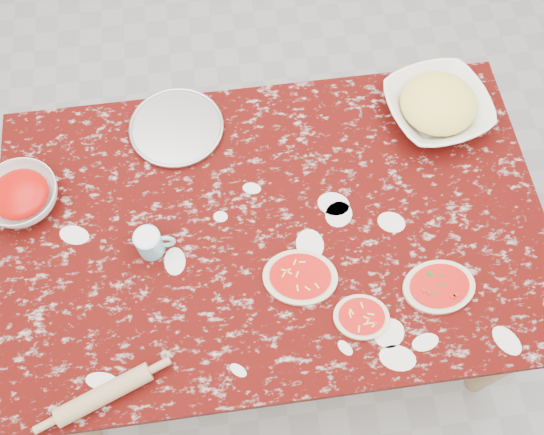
{
  "coord_description": "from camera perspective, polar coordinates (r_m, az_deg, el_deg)",
  "views": [
    {
      "loc": [
        -0.1,
        -0.72,
        2.33
      ],
      "look_at": [
        0.0,
        0.0,
        0.8
      ],
      "focal_mm": 39.51,
      "sensor_mm": 36.0,
      "label": 1
    }
  ],
  "objects": [
    {
      "name": "ground",
      "position": [
        2.44,
        -0.0,
        -8.04
      ],
      "size": [
        4.0,
        4.0,
        0.0
      ],
      "primitive_type": "plane",
      "color": "gray"
    },
    {
      "name": "pizza_right",
      "position": [
        1.73,
        15.62,
        -6.36
      ],
      "size": [
        0.21,
        0.17,
        0.02
      ],
      "color": "beige",
      "rests_on": "worktable"
    },
    {
      "name": "pizza_left",
      "position": [
        1.68,
        2.71,
        -5.69
      ],
      "size": [
        0.24,
        0.2,
        0.02
      ],
      "color": "beige",
      "rests_on": "worktable"
    },
    {
      "name": "pizza_mid",
      "position": [
        1.66,
        8.51,
        -9.35
      ],
      "size": [
        0.17,
        0.15,
        0.02
      ],
      "color": "beige",
      "rests_on": "worktable"
    },
    {
      "name": "rolling_pin",
      "position": [
        1.63,
        -15.72,
        -15.92
      ],
      "size": [
        0.25,
        0.14,
        0.05
      ],
      "primitive_type": "cylinder",
      "rotation": [
        0.0,
        1.57,
        0.36
      ],
      "color": "tan",
      "rests_on": "worktable"
    },
    {
      "name": "pizza_tray",
      "position": [
        1.92,
        -9.07,
        8.41
      ],
      "size": [
        0.34,
        0.34,
        0.01
      ],
      "primitive_type": "cylinder",
      "rotation": [
        0.0,
        0.0,
        -0.2
      ],
      "color": "#B2B2B7",
      "rests_on": "worktable"
    },
    {
      "name": "cheese_bowl",
      "position": [
        1.97,
        15.41,
        10.06
      ],
      "size": [
        0.37,
        0.37,
        0.08
      ],
      "primitive_type": "imported",
      "rotation": [
        0.0,
        0.0,
        0.2
      ],
      "color": "white",
      "rests_on": "worktable"
    },
    {
      "name": "flour_mug",
      "position": [
        1.7,
        -11.51,
        -2.37
      ],
      "size": [
        0.11,
        0.08,
        0.09
      ],
      "color": "#71D0E1",
      "rests_on": "worktable"
    },
    {
      "name": "sauce_bowl",
      "position": [
        1.89,
        -22.77,
        1.87
      ],
      "size": [
        0.27,
        0.27,
        0.07
      ],
      "primitive_type": "imported",
      "rotation": [
        0.0,
        0.0,
        0.22
      ],
      "color": "white",
      "rests_on": "worktable"
    },
    {
      "name": "worktable",
      "position": [
        1.82,
        -0.0,
        -1.79
      ],
      "size": [
        1.6,
        1.0,
        0.75
      ],
      "color": "#370604",
      "rests_on": "ground"
    }
  ]
}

